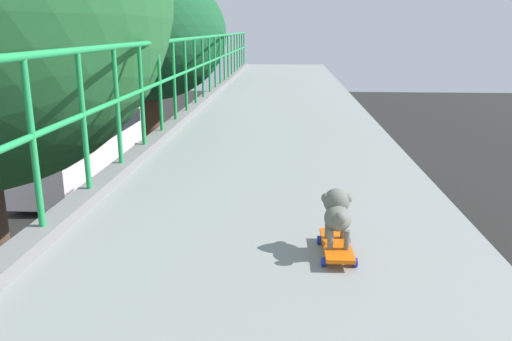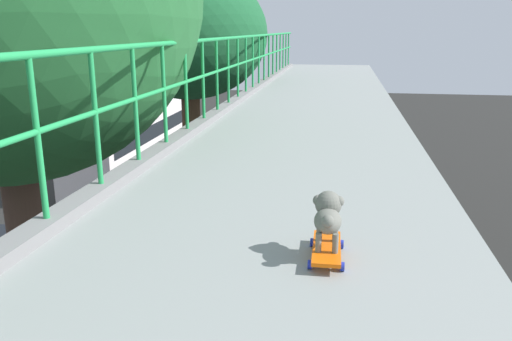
{
  "view_description": "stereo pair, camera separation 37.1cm",
  "coord_description": "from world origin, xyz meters",
  "px_view_note": "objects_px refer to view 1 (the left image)",
  "views": [
    {
      "loc": [
        1.37,
        -1.02,
        7.16
      ],
      "look_at": [
        1.15,
        2.56,
        6.17
      ],
      "focal_mm": 36.17,
      "sensor_mm": 36.0,
      "label": 1
    },
    {
      "loc": [
        1.74,
        -0.98,
        7.16
      ],
      "look_at": [
        1.15,
        2.56,
        6.17
      ],
      "focal_mm": 36.17,
      "sensor_mm": 36.0,
      "label": 2
    }
  ],
  "objects_px": {
    "car_red_taxi_seventh": "(69,255)",
    "city_bus": "(86,140)",
    "toy_skateboard": "(336,245)",
    "small_dog": "(337,211)"
  },
  "relations": [
    {
      "from": "car_red_taxi_seventh",
      "to": "small_dog",
      "type": "distance_m",
      "value": 13.67
    },
    {
      "from": "toy_skateboard",
      "to": "small_dog",
      "type": "distance_m",
      "value": 0.21
    },
    {
      "from": "city_bus",
      "to": "toy_skateboard",
      "type": "height_order",
      "value": "toy_skateboard"
    },
    {
      "from": "car_red_taxi_seventh",
      "to": "city_bus",
      "type": "distance_m",
      "value": 10.83
    },
    {
      "from": "city_bus",
      "to": "toy_skateboard",
      "type": "xyz_separation_m",
      "value": [
        10.05,
        -20.89,
        3.94
      ]
    },
    {
      "from": "small_dog",
      "to": "toy_skateboard",
      "type": "bearing_deg",
      "value": -88.78
    },
    {
      "from": "car_red_taxi_seventh",
      "to": "small_dog",
      "type": "height_order",
      "value": "small_dog"
    },
    {
      "from": "car_red_taxi_seventh",
      "to": "toy_skateboard",
      "type": "height_order",
      "value": "toy_skateboard"
    },
    {
      "from": "car_red_taxi_seventh",
      "to": "small_dog",
      "type": "relative_size",
      "value": 10.34
    },
    {
      "from": "toy_skateboard",
      "to": "small_dog",
      "type": "xyz_separation_m",
      "value": [
        -0.0,
        0.04,
        0.21
      ]
    }
  ]
}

